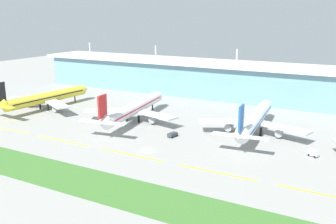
% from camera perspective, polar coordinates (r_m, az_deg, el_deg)
% --- Properties ---
extents(ground_plane, '(600.00, 600.00, 0.00)m').
position_cam_1_polar(ground_plane, '(146.87, -3.07, -5.78)').
color(ground_plane, gray).
extents(terminal_building, '(288.00, 34.00, 31.05)m').
position_cam_1_polar(terminal_building, '(238.65, 10.56, 4.62)').
color(terminal_building, '#6693A8').
rests_on(terminal_building, ground).
extents(airliner_nearest, '(48.67, 63.67, 18.90)m').
position_cam_1_polar(airliner_nearest, '(218.97, -17.93, 2.03)').
color(airliner_nearest, yellow).
rests_on(airliner_nearest, ground).
extents(airliner_near_middle, '(48.28, 68.64, 18.90)m').
position_cam_1_polar(airliner_near_middle, '(185.28, -5.15, 0.53)').
color(airliner_near_middle, white).
rests_on(airliner_near_middle, ground).
extents(airliner_far_middle, '(48.58, 64.98, 18.90)m').
position_cam_1_polar(airliner_far_middle, '(168.76, 12.87, -1.15)').
color(airliner_far_middle, white).
rests_on(airliner_far_middle, ground).
extents(taxiway_stripe_west, '(28.00, 0.70, 0.04)m').
position_cam_1_polar(taxiway_stripe_west, '(188.11, -23.01, -2.40)').
color(taxiway_stripe_west, yellow).
rests_on(taxiway_stripe_west, ground).
extents(taxiway_stripe_mid_west, '(28.00, 0.70, 0.04)m').
position_cam_1_polar(taxiway_stripe_mid_west, '(163.53, -15.53, -4.18)').
color(taxiway_stripe_mid_west, yellow).
rests_on(taxiway_stripe_mid_west, ground).
extents(taxiway_stripe_centre, '(28.00, 0.70, 0.04)m').
position_cam_1_polar(taxiway_stripe_centre, '(142.85, -5.60, -6.41)').
color(taxiway_stripe_centre, yellow).
rests_on(taxiway_stripe_centre, ground).
extents(taxiway_stripe_mid_east, '(28.00, 0.70, 0.04)m').
position_cam_1_polar(taxiway_stripe_mid_east, '(128.00, 7.24, -8.99)').
color(taxiway_stripe_mid_east, yellow).
rests_on(taxiway_stripe_mid_east, ground).
extents(taxiway_stripe_east, '(28.00, 0.70, 0.04)m').
position_cam_1_polar(taxiway_stripe_east, '(121.14, 22.66, -11.45)').
color(taxiway_stripe_east, yellow).
rests_on(taxiway_stripe_east, ground).
extents(grass_verge, '(300.00, 18.00, 0.10)m').
position_cam_1_polar(grass_verge, '(121.76, -11.57, -10.43)').
color(grass_verge, '#3D702D').
rests_on(grass_verge, ground).
extents(pushback_tug, '(3.27, 4.80, 1.85)m').
position_cam_1_polar(pushback_tug, '(162.04, 0.68, -3.40)').
color(pushback_tug, '#333842').
rests_on(pushback_tug, ground).
extents(baggage_cart, '(4.02, 3.24, 2.48)m').
position_cam_1_polar(baggage_cart, '(149.86, 20.98, -5.82)').
color(baggage_cart, silver).
rests_on(baggage_cart, ground).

